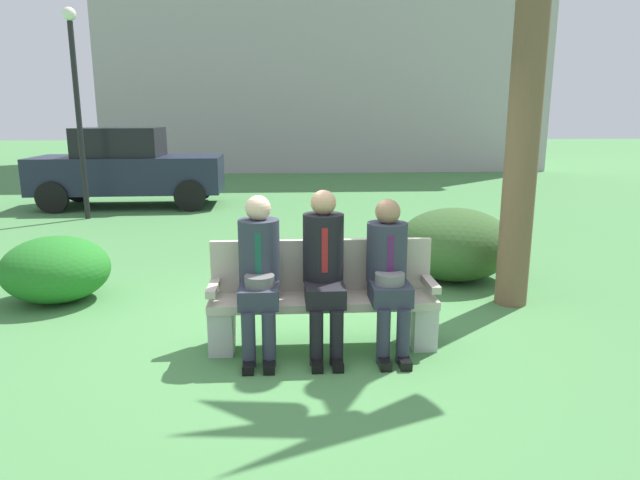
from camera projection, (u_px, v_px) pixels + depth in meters
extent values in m
plane|color=#478045|center=(296.00, 337.00, 5.01)|extent=(80.00, 80.00, 0.00)
cube|color=#B7AD9E|center=(323.00, 300.00, 4.73)|extent=(1.90, 0.44, 0.07)
cube|color=#B7AD9E|center=(322.00, 265.00, 4.85)|extent=(1.90, 0.06, 0.45)
cube|color=#B7AD9E|center=(213.00, 287.00, 4.64)|extent=(0.08, 0.44, 0.06)
cube|color=#B7AD9E|center=(430.00, 283.00, 4.75)|extent=(0.08, 0.44, 0.06)
cube|color=#B7B7B7|center=(222.00, 328.00, 4.72)|extent=(0.20, 0.37, 0.38)
cube|color=#B7B7B7|center=(421.00, 323.00, 4.83)|extent=(0.20, 0.37, 0.38)
cube|color=#2D3342|center=(259.00, 295.00, 4.50)|extent=(0.32, 0.38, 0.16)
cylinder|color=#2D3342|center=(249.00, 340.00, 4.38)|extent=(0.11, 0.11, 0.45)
cylinder|color=#2D3342|center=(269.00, 340.00, 4.39)|extent=(0.11, 0.11, 0.45)
cube|color=black|center=(249.00, 366.00, 4.36)|extent=(0.09, 0.22, 0.07)
cube|color=black|center=(269.00, 365.00, 4.37)|extent=(0.09, 0.22, 0.07)
cylinder|color=#2D3342|center=(259.00, 251.00, 4.62)|extent=(0.34, 0.34, 0.53)
cube|color=#144C3D|center=(258.00, 254.00, 4.45)|extent=(0.05, 0.01, 0.34)
sphere|color=beige|center=(258.00, 208.00, 4.54)|extent=(0.21, 0.21, 0.21)
cylinder|color=#5E5E5E|center=(260.00, 281.00, 4.46)|extent=(0.24, 0.24, 0.09)
cube|color=black|center=(325.00, 294.00, 4.54)|extent=(0.32, 0.38, 0.16)
cylinder|color=black|center=(316.00, 338.00, 4.41)|extent=(0.11, 0.11, 0.45)
cylinder|color=black|center=(337.00, 338.00, 4.42)|extent=(0.11, 0.11, 0.45)
cube|color=black|center=(317.00, 364.00, 4.40)|extent=(0.09, 0.22, 0.07)
cube|color=black|center=(337.00, 363.00, 4.41)|extent=(0.09, 0.22, 0.07)
cylinder|color=black|center=(323.00, 248.00, 4.65)|extent=(0.34, 0.34, 0.57)
cube|color=maroon|center=(325.00, 250.00, 4.48)|extent=(0.05, 0.01, 0.37)
sphere|color=tan|center=(323.00, 203.00, 4.56)|extent=(0.21, 0.21, 0.21)
cube|color=#2D3342|center=(390.00, 293.00, 4.57)|extent=(0.32, 0.38, 0.16)
cylinder|color=#2D3342|center=(383.00, 337.00, 4.44)|extent=(0.11, 0.11, 0.45)
cylinder|color=#2D3342|center=(403.00, 336.00, 4.45)|extent=(0.11, 0.11, 0.45)
cube|color=black|center=(384.00, 362.00, 4.43)|extent=(0.09, 0.22, 0.07)
cube|color=black|center=(404.00, 362.00, 4.44)|extent=(0.09, 0.22, 0.07)
cylinder|color=#2D3342|center=(387.00, 252.00, 4.69)|extent=(0.34, 0.34, 0.49)
cube|color=#4C1951|center=(390.00, 254.00, 4.52)|extent=(0.05, 0.01, 0.32)
sphere|color=#9E7556|center=(388.00, 212.00, 4.61)|extent=(0.21, 0.21, 0.21)
cylinder|color=slate|center=(390.00, 279.00, 4.52)|extent=(0.24, 0.24, 0.09)
cylinder|color=brown|center=(526.00, 104.00, 5.48)|extent=(0.33, 0.33, 4.10)
ellipsoid|color=#335628|center=(455.00, 244.00, 6.70)|extent=(1.38, 1.27, 0.86)
ellipsoid|color=#27701E|center=(441.00, 233.00, 7.96)|extent=(0.95, 0.87, 0.60)
ellipsoid|color=#247424|center=(56.00, 269.00, 5.93)|extent=(1.12, 1.02, 0.70)
cube|color=#1E2338|center=(130.00, 174.00, 12.02)|extent=(3.93, 1.65, 0.76)
cube|color=black|center=(120.00, 142.00, 11.86)|extent=(1.73, 1.40, 0.60)
cylinder|color=black|center=(199.00, 186.00, 12.97)|extent=(0.64, 0.15, 0.64)
cylinder|color=black|center=(190.00, 196.00, 11.46)|extent=(0.64, 0.15, 0.64)
cylinder|color=black|center=(78.00, 188.00, 12.75)|extent=(0.64, 0.15, 0.64)
cylinder|color=black|center=(52.00, 197.00, 11.23)|extent=(0.64, 0.15, 0.64)
cylinder|color=black|center=(79.00, 124.00, 10.33)|extent=(0.10, 0.10, 3.57)
sphere|color=white|center=(69.00, 14.00, 9.91)|extent=(0.24, 0.24, 0.24)
cube|color=#AAA2A6|center=(321.00, 32.00, 21.73)|extent=(15.15, 7.77, 10.17)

